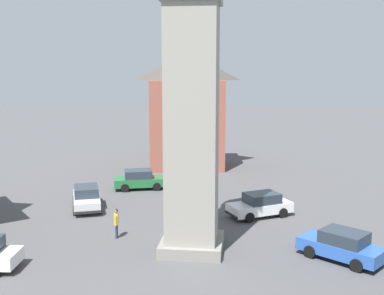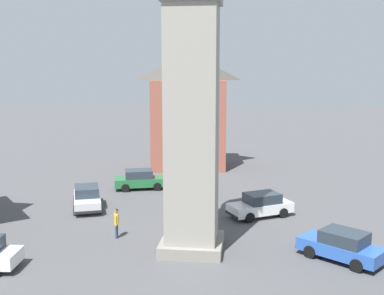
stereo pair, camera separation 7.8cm
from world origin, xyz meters
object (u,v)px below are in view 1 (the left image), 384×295
Objects in this scene: car_red_corner at (86,198)px; car_white_side at (341,245)px; car_green_alley at (260,205)px; pedestrian at (116,221)px; car_blue_kerb at (140,179)px; building_terrace_right at (187,109)px.

car_white_side is (-15.50, 7.04, 0.00)m from car_red_corner.
car_green_alley is 2.61× the size of pedestrian.
car_blue_kerb is 11.08m from pedestrian.
pedestrian is 0.16× the size of building_terrace_right.
car_white_side is at bearing 155.58° from car_red_corner.
car_blue_kerb is 1.03× the size of car_white_side.
building_terrace_right reaches higher than car_red_corner.
car_red_corner is 17.03m from car_white_side.
building_terrace_right is at bearing -66.25° from car_green_alley.
car_blue_kerb is 18.31m from car_white_side.
car_blue_kerb is 1.00× the size of car_red_corner.
car_red_corner is (2.38, 5.73, 0.00)m from car_blue_kerb.
car_blue_kerb is 1.00× the size of car_green_alley.
pedestrian is 20.67m from building_terrace_right.
car_blue_kerb is 11.09m from car_green_alley.
car_red_corner is 6.37m from pedestrian.
car_blue_kerb is at bearing 74.07° from building_terrace_right.
car_white_side is 0.40× the size of building_terrace_right.
pedestrian is at bearing 96.12° from car_blue_kerb.
building_terrace_right is (-2.60, -9.11, 4.78)m from car_blue_kerb.
car_red_corner is at bearing -56.01° from pedestrian.
building_terrace_right is (10.53, -21.88, 4.78)m from car_white_side.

